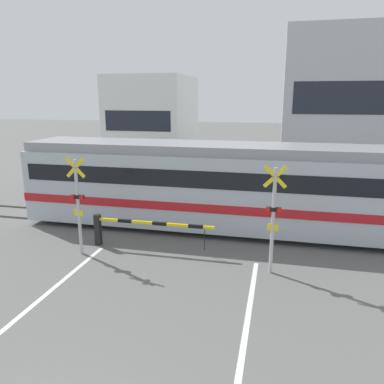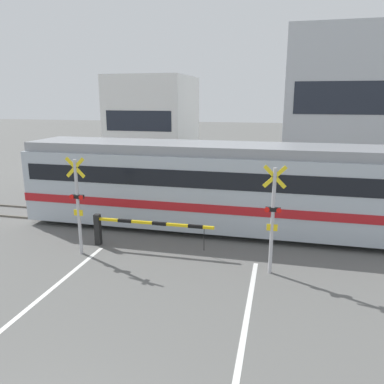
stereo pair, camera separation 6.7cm
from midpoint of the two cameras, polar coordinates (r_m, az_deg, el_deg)
name	(u,v)px [view 2 (the right image)]	position (r m, az deg, el deg)	size (l,w,h in m)	color
rail_track_near	(191,231)	(14.88, -0.02, -5.99)	(50.00, 0.10, 0.08)	#5B564C
rail_track_far	(199,220)	(16.20, 1.16, -4.29)	(50.00, 0.10, 0.08)	#5B564C
commuter_train	(213,184)	(14.90, 3.29, 1.23)	(15.18, 2.88, 3.44)	#ADB7C1
crossing_barrier_near	(128,226)	(13.35, -9.62, -5.19)	(4.33, 0.20, 1.14)	black
crossing_barrier_far	(246,193)	(17.94, 8.36, -0.13)	(4.33, 0.20, 1.14)	black
crossing_signal_left	(78,202)	(12.91, -16.87, -1.43)	(0.68, 0.15, 3.32)	#B2B2B7
crossing_signal_right	(273,215)	(11.21, 12.37, -3.47)	(0.68, 0.15, 3.32)	#B2B2B7
pedestrian	(202,174)	(21.66, 1.69, 2.73)	(0.38, 0.22, 1.55)	brown
building_left_of_street	(154,123)	(28.49, -5.72, 10.42)	(5.45, 6.43, 6.70)	white
building_right_of_street	(337,105)	(27.11, 21.33, 12.22)	(6.88, 6.43, 9.39)	#B2B7BC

